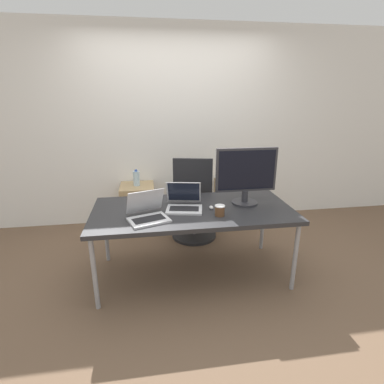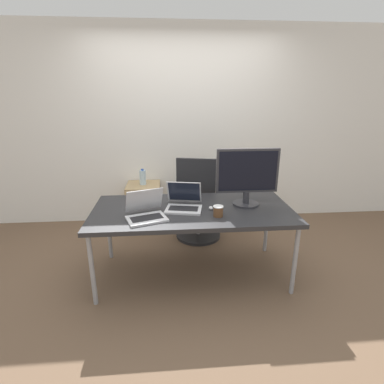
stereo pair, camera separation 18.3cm
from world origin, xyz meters
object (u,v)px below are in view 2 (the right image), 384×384
(water_bottle, at_px, (143,177))
(laptop_right, at_px, (184,203))
(office_chair, at_px, (198,209))
(mouse, at_px, (211,208))
(cabinet_left, at_px, (144,205))
(laptop_left, at_px, (146,212))
(cabinet_right, at_px, (239,203))
(coffee_cup_white, at_px, (192,195))
(monitor, at_px, (247,176))
(coffee_cup_brown, at_px, (218,211))

(water_bottle, xyz_separation_m, laptop_right, (0.47, -1.20, 0.07))
(office_chair, relative_size, mouse, 18.87)
(cabinet_left, xyz_separation_m, laptop_left, (0.13, -1.39, 0.46))
(cabinet_right, height_order, water_bottle, water_bottle)
(cabinet_right, height_order, coffee_cup_white, coffee_cup_white)
(monitor, xyz_separation_m, coffee_cup_brown, (-0.32, -0.26, -0.24))
(water_bottle, relative_size, monitor, 0.36)
(monitor, relative_size, coffee_cup_brown, 6.18)
(laptop_right, relative_size, mouse, 6.82)
(mouse, bearing_deg, cabinet_left, 120.05)
(laptop_right, distance_m, mouse, 0.26)
(coffee_cup_brown, bearing_deg, laptop_right, 142.87)
(office_chair, bearing_deg, coffee_cup_white, -102.23)
(office_chair, xyz_separation_m, coffee_cup_white, (-0.11, -0.52, 0.37))
(coffee_cup_white, xyz_separation_m, coffee_cup_brown, (0.19, -0.44, -0.01))
(cabinet_right, relative_size, coffee_cup_white, 5.27)
(laptop_right, relative_size, monitor, 0.65)
(office_chair, relative_size, monitor, 1.79)
(office_chair, xyz_separation_m, laptop_left, (-0.55, -0.93, 0.36))
(cabinet_right, bearing_deg, monitor, -101.27)
(coffee_cup_white, bearing_deg, laptop_right, -113.83)
(cabinet_left, bearing_deg, office_chair, -33.61)
(water_bottle, distance_m, laptop_left, 1.40)
(office_chair, distance_m, laptop_left, 1.14)
(laptop_right, xyz_separation_m, coffee_cup_brown, (0.29, -0.22, -0.00))
(mouse, bearing_deg, monitor, 15.52)
(mouse, xyz_separation_m, coffee_cup_brown, (0.04, -0.16, 0.03))
(cabinet_left, height_order, coffee_cup_white, coffee_cup_white)
(coffee_cup_white, bearing_deg, laptop_left, -136.67)
(laptop_left, distance_m, mouse, 0.61)
(office_chair, xyz_separation_m, cabinet_right, (0.63, 0.46, -0.10))
(cabinet_left, bearing_deg, coffee_cup_brown, -61.60)
(office_chair, relative_size, coffee_cup_brown, 11.07)
(office_chair, bearing_deg, coffee_cup_brown, -85.15)
(water_bottle, distance_m, laptop_right, 1.29)
(cabinet_left, relative_size, water_bottle, 2.80)
(mouse, height_order, coffee_cup_brown, coffee_cup_brown)
(cabinet_left, distance_m, coffee_cup_brown, 1.68)
(water_bottle, bearing_deg, office_chair, -33.74)
(laptop_left, height_order, coffee_cup_white, laptop_left)
(cabinet_left, xyz_separation_m, laptop_right, (0.47, -1.20, 0.46))
(cabinet_right, xyz_separation_m, laptop_right, (-0.84, -1.20, 0.46))
(water_bottle, distance_m, coffee_cup_white, 1.13)
(laptop_right, distance_m, coffee_cup_white, 0.24)
(monitor, height_order, coffee_cup_white, monitor)
(coffee_cup_brown, bearing_deg, cabinet_right, 68.91)
(cabinet_right, xyz_separation_m, monitor, (-0.23, -1.16, 0.70))
(mouse, distance_m, coffee_cup_brown, 0.17)
(coffee_cup_white, distance_m, coffee_cup_brown, 0.48)
(office_chair, bearing_deg, laptop_left, -120.61)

